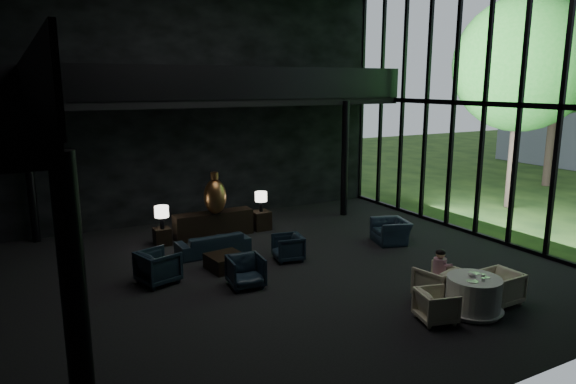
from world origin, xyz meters
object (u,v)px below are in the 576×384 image
dining_chair_east (500,286)px  window_armchair (391,228)px  child (440,263)px  dining_chair_north (436,280)px  console (214,224)px  dining_chair_west (436,306)px  lounge_armchair_east (288,247)px  bronze_urn (215,196)px  table_lamp_right (261,197)px  side_table_left (162,236)px  lounge_armchair_west (158,263)px  table_lamp_left (162,213)px  coffee_table (226,262)px  side_table_right (261,220)px  dining_table (473,297)px  sofa (213,241)px  lounge_armchair_south (246,270)px

dining_chair_east → window_armchair: bearing=169.6°
child → dining_chair_east: bearing=132.9°
child → dining_chair_north: bearing=26.8°
console → dining_chair_west: size_ratio=3.73×
lounge_armchair_east → console: bearing=-151.0°
bronze_urn → table_lamp_right: size_ratio=1.97×
side_table_left → child: size_ratio=0.82×
side_table_left → window_armchair: size_ratio=0.49×
console → lounge_armchair_west: lounge_armchair_west is taller
table_lamp_left → child: table_lamp_left is taller
lounge_armchair_east → coffee_table: size_ratio=0.85×
side_table_left → side_table_right: size_ratio=0.84×
window_armchair → dining_table: window_armchair is taller
lounge_armchair_east → side_table_right: bearing=178.9°
window_armchair → side_table_right: bearing=-122.5°
sofa → side_table_right: bearing=-145.6°
bronze_urn → side_table_left: bearing=175.4°
bronze_urn → side_table_left: 1.92m
lounge_armchair_south → coffee_table: size_ratio=0.95×
console → dining_chair_north: size_ratio=2.97×
bronze_urn → lounge_armchair_east: size_ratio=1.71×
side_table_left → dining_table: size_ratio=0.41×
window_armchair → table_lamp_left: bearing=-100.3°
side_table_right → window_armchair: (2.75, -3.08, 0.15)m
sofa → coffee_table: size_ratio=2.19×
table_lamp_right → lounge_armchair_west: size_ratio=0.67×
coffee_table → child: size_ratio=1.41×
side_table_right → dining_chair_east: size_ratio=0.78×
bronze_urn → dining_chair_north: (2.63, -6.44, -0.90)m
console → table_lamp_right: table_lamp_right is taller
coffee_table → side_table_right: bearing=50.6°
table_lamp_left → bronze_urn: bearing=-2.0°
window_armchair → dining_chair_north: (-1.72, -3.60, -0.04)m
side_table_right → table_lamp_right: 0.76m
side_table_left → table_lamp_left: (0.00, -0.07, 0.73)m
table_lamp_left → console: bearing=5.4°
side_table_right → child: (1.19, -6.59, 0.45)m
console → dining_table: 8.04m
bronze_urn → sofa: bronze_urn is taller
bronze_urn → child: size_ratio=2.06×
lounge_armchair_south → side_table_left: bearing=107.7°
dining_chair_west → side_table_left: bearing=40.0°
side_table_right → lounge_armchair_east: lounge_armchair_east is taller
coffee_table → dining_chair_west: (2.54, -4.68, 0.13)m
table_lamp_right → lounge_armchair_south: 4.74m
child → coffee_table: bearing=-47.0°
bronze_urn → side_table_right: bronze_urn is taller
lounge_armchair_west → dining_chair_east: (6.08, -4.58, -0.09)m
table_lamp_right → sofa: table_lamp_right is taller
lounge_armchair_west → coffee_table: size_ratio=1.11×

